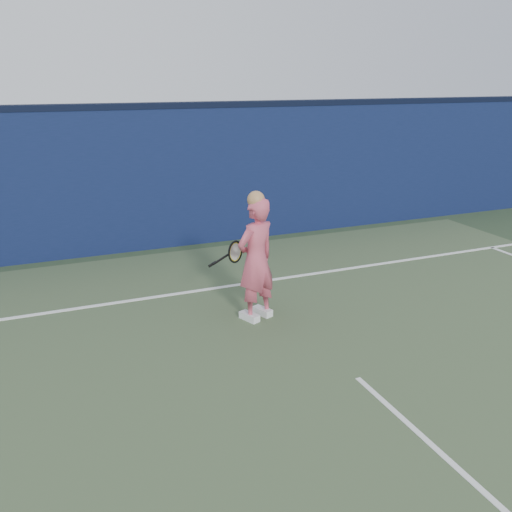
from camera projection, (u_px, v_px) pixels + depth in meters
name	position (u px, v px, depth m)	size (l,w,h in m)	color
ground	(418.00, 434.00, 4.83)	(80.00, 80.00, 0.00)	#2C4329
backstop_wall	(203.00, 177.00, 10.15)	(24.00, 0.40, 2.50)	#0D193D
wall_cap	(200.00, 105.00, 9.74)	(24.00, 0.42, 0.10)	black
player	(256.00, 259.00, 6.90)	(0.69, 0.58, 1.70)	#D15168
racket	(233.00, 253.00, 7.20)	(0.56, 0.24, 0.31)	black
court_lines	(444.00, 456.00, 4.54)	(11.00, 12.04, 0.01)	white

